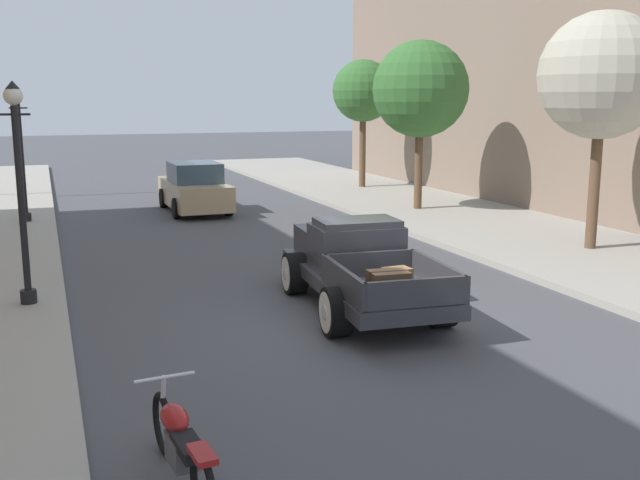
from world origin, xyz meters
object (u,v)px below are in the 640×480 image
object	(u,v)px
car_background_tan	(194,189)
street_lamp_far	(21,145)
street_tree_nearest	(602,76)
street_tree_third	(363,92)
motorcycle_parked	(181,443)
street_tree_second	(420,90)
hotrod_truck_gunmetal	(358,265)
street_lamp_near	(19,177)

from	to	relation	value
car_background_tan	street_lamp_far	distance (m)	5.56
street_lamp_far	street_tree_nearest	world-z (taller)	street_tree_nearest
street_tree_nearest	street_tree_third	size ratio (longest dim) A/B	1.09
motorcycle_parked	street_tree_third	distance (m)	23.99
street_tree_second	street_tree_nearest	bearing A→B (deg)	-83.67
hotrod_truck_gunmetal	street_tree_nearest	world-z (taller)	street_tree_nearest
car_background_tan	street_lamp_near	world-z (taller)	street_lamp_near
street_tree_third	street_tree_second	bearing A→B (deg)	-97.03
street_lamp_far	street_lamp_near	bearing A→B (deg)	-88.92
street_lamp_far	street_tree_nearest	xyz separation A→B (m)	(12.84, -9.06, 1.82)
hotrod_truck_gunmetal	street_lamp_far	size ratio (longest dim) A/B	1.31
motorcycle_parked	street_tree_third	world-z (taller)	street_tree_third
street_lamp_near	street_tree_nearest	size ratio (longest dim) A/B	0.69
car_background_tan	street_tree_nearest	distance (m)	13.14
car_background_tan	motorcycle_parked	bearing A→B (deg)	-101.50
hotrod_truck_gunmetal	street_tree_second	xyz separation A→B (m)	(6.26, 9.44, 3.24)
street_lamp_far	hotrod_truck_gunmetal	bearing A→B (deg)	-62.75
hotrod_truck_gunmetal	street_lamp_near	distance (m)	6.06
street_lamp_near	street_tree_second	world-z (taller)	street_tree_second
street_tree_nearest	street_tree_third	bearing A→B (deg)	90.16
street_tree_second	car_background_tan	bearing A→B (deg)	157.46
motorcycle_parked	street_tree_nearest	world-z (taller)	street_tree_nearest
motorcycle_parked	car_background_tan	distance (m)	17.87
motorcycle_parked	street_tree_third	size ratio (longest dim) A/B	0.41
street_lamp_far	street_tree_third	size ratio (longest dim) A/B	0.75
street_tree_second	hotrod_truck_gunmetal	bearing A→B (deg)	-123.54
street_lamp_near	street_tree_third	distance (m)	18.94
street_lamp_near	hotrod_truck_gunmetal	bearing A→B (deg)	-16.74
motorcycle_parked	car_background_tan	size ratio (longest dim) A/B	0.49
hotrod_truck_gunmetal	street_tree_third	distance (m)	17.51
street_tree_nearest	street_tree_second	world-z (taller)	street_tree_nearest
hotrod_truck_gunmetal	street_tree_second	size ratio (longest dim) A/B	0.93
hotrod_truck_gunmetal	street_tree_nearest	bearing A→B (deg)	16.89
street_lamp_far	street_tree_second	size ratio (longest dim) A/B	0.71
car_background_tan	street_lamp_near	bearing A→B (deg)	-115.39
hotrod_truck_gunmetal	street_lamp_near	world-z (taller)	street_lamp_near
hotrod_truck_gunmetal	car_background_tan	size ratio (longest dim) A/B	1.17
motorcycle_parked	street_tree_second	distance (m)	18.32
street_tree_third	hotrod_truck_gunmetal	bearing A→B (deg)	-114.11
street_lamp_far	street_tree_third	xyz separation A→B (m)	(12.80, 4.50, 1.60)
street_lamp_near	street_lamp_far	xyz separation A→B (m)	(-0.18, 9.52, 0.00)
street_lamp_near	motorcycle_parked	bearing A→B (deg)	-78.05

